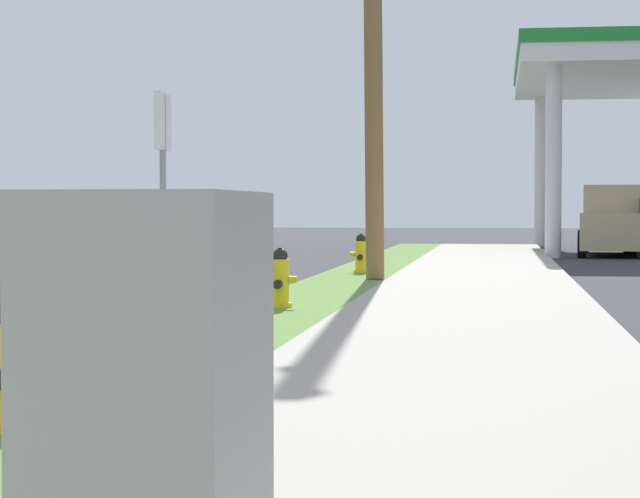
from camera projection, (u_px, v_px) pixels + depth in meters
The scene contains 6 objects.
fire_hydrant_nearest at pixel (10, 372), 6.86m from camera, with size 0.42×0.38×0.74m.
fire_hydrant_second at pixel (280, 281), 15.30m from camera, with size 0.42×0.38×0.74m.
fire_hydrant_third at pixel (361, 256), 23.51m from camera, with size 0.42×0.37×0.74m.
utility_cabinet at pixel (152, 448), 3.29m from camera, with size 0.58×0.81×1.28m.
street_sign_post at pixel (163, 172), 9.47m from camera, with size 0.05×0.36×2.12m.
truck_tan_at_forecourt at pixel (618, 223), 34.87m from camera, with size 2.55×5.55×1.97m.
Camera 1 is at (3.32, -2.22, 1.36)m, focal length 69.38 mm.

